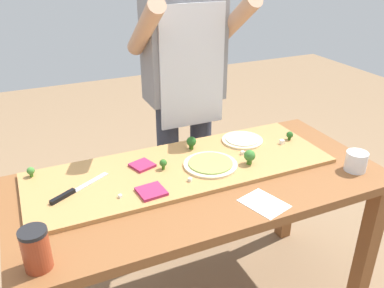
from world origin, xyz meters
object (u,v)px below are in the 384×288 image
object	(u,v)px
broccoli_floret_center_left	(31,171)
broccoli_floret_front_right	(191,142)
broccoli_floret_front_mid	(163,163)
cheese_crumble_c	(243,153)
pizza_slice_near_right	(151,191)
broccoli_floret_center_right	(250,156)
prep_table	(201,200)
chefs_knife	(72,192)
pizza_slice_far_right	(142,165)
flour_cup	(356,162)
sauce_jar	(36,249)
recipe_note	(264,203)
cheese_crumble_d	(120,196)
broccoli_floret_back_mid	(290,135)
pizza_whole_pesto_green	(210,164)
cook_center	(185,81)
pizza_whole_cheese_artichoke	(242,140)
cheese_crumble_a	(282,142)
cheese_crumble_b	(190,180)

from	to	relation	value
broccoli_floret_center_left	broccoli_floret_front_right	distance (m)	0.71
broccoli_floret_front_mid	broccoli_floret_front_right	xyz separation A→B (m)	(0.19, 0.13, 0.01)
cheese_crumble_c	pizza_slice_near_right	bearing A→B (deg)	-164.76
broccoli_floret_center_right	prep_table	bearing A→B (deg)	-179.95
chefs_knife	broccoli_floret_center_right	size ratio (longest dim) A/B	3.79
pizza_slice_far_right	broccoli_floret_center_right	world-z (taller)	broccoli_floret_center_right
chefs_knife	flour_cup	world-z (taller)	flour_cup
sauce_jar	recipe_note	distance (m)	0.81
chefs_knife	cheese_crumble_d	bearing A→B (deg)	-33.92
broccoli_floret_back_mid	flour_cup	xyz separation A→B (m)	(0.10, -0.34, -0.01)
pizza_whole_pesto_green	flour_cup	world-z (taller)	flour_cup
broccoli_floret_back_mid	flour_cup	size ratio (longest dim) A/B	0.47
chefs_knife	flour_cup	size ratio (longest dim) A/B	2.72
cheese_crumble_c	cook_center	size ratio (longest dim) A/B	0.01
pizza_whole_cheese_artichoke	cheese_crumble_c	size ratio (longest dim) A/B	12.84
pizza_slice_near_right	pizza_whole_cheese_artichoke	bearing A→B (deg)	24.41
pizza_whole_cheese_artichoke	cheese_crumble_d	world-z (taller)	pizza_whole_cheese_artichoke
cheese_crumble_d	sauce_jar	distance (m)	0.40
pizza_slice_far_right	prep_table	bearing A→B (deg)	-40.47
broccoli_floret_front_right	chefs_knife	bearing A→B (deg)	-164.95
pizza_whole_pesto_green	broccoli_floret_back_mid	xyz separation A→B (m)	(0.47, 0.08, 0.02)
pizza_whole_pesto_green	broccoli_floret_front_mid	world-z (taller)	broccoli_floret_front_mid
broccoli_floret_front_right	cheese_crumble_a	world-z (taller)	broccoli_floret_front_right
cheese_crumble_b	cheese_crumble_d	bearing A→B (deg)	179.96
cheese_crumble_b	recipe_note	size ratio (longest dim) A/B	0.09
pizza_whole_pesto_green	recipe_note	bearing A→B (deg)	-77.93
pizza_slice_near_right	cheese_crumble_a	bearing A→B (deg)	11.79
broccoli_floret_back_mid	flour_cup	bearing A→B (deg)	-74.03
pizza_whole_pesto_green	broccoli_floret_center_left	bearing A→B (deg)	162.77
pizza_whole_cheese_artichoke	cheese_crumble_a	size ratio (longest dim) A/B	10.04
cheese_crumble_c	sauce_jar	world-z (taller)	sauce_jar
pizza_whole_pesto_green	broccoli_floret_back_mid	bearing A→B (deg)	9.01
chefs_knife	cheese_crumble_b	size ratio (longest dim) A/B	17.40
broccoli_floret_center_right	broccoli_floret_front_right	distance (m)	0.29
cheese_crumble_b	recipe_note	world-z (taller)	cheese_crumble_b
cheese_crumble_c	recipe_note	bearing A→B (deg)	-107.89
broccoli_floret_front_right	cheese_crumble_a	xyz separation A→B (m)	(0.42, -0.13, -0.03)
broccoli_floret_back_mid	pizza_slice_far_right	bearing A→B (deg)	176.90
cheese_crumble_b	cheese_crumble_c	world-z (taller)	cheese_crumble_c
pizza_whole_pesto_green	broccoli_floret_center_right	size ratio (longest dim) A/B	3.55
chefs_knife	broccoli_floret_center_right	xyz separation A→B (m)	(0.75, -0.08, 0.03)
pizza_slice_far_right	broccoli_floret_back_mid	xyz separation A→B (m)	(0.75, -0.04, 0.02)
broccoli_floret_front_right	cheese_crumble_c	world-z (taller)	broccoli_floret_front_right
pizza_whole_cheese_artichoke	prep_table	bearing A→B (deg)	-147.00
pizza_whole_pesto_green	broccoli_floret_center_right	xyz separation A→B (m)	(0.16, -0.06, 0.03)
broccoli_floret_back_mid	broccoli_floret_center_left	size ratio (longest dim) A/B	0.99
broccoli_floret_center_right	cook_center	bearing A→B (deg)	97.27
pizza_whole_cheese_artichoke	flour_cup	size ratio (longest dim) A/B	2.16
broccoli_floret_center_left	cook_center	bearing A→B (deg)	18.38
pizza_slice_near_right	cheese_crumble_c	distance (m)	0.51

